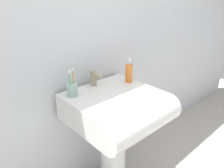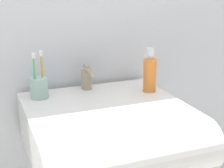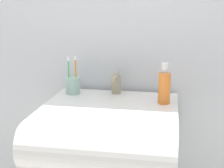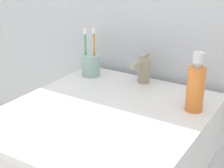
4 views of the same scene
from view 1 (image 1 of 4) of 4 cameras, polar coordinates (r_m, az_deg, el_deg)
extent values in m
cube|color=silver|center=(1.52, -7.36, 13.69)|extent=(5.00, 0.05, 2.40)
cylinder|color=white|center=(1.69, 0.28, -18.15)|extent=(0.18, 0.18, 0.66)
cube|color=white|center=(1.45, 0.32, -5.75)|extent=(0.56, 0.50, 0.18)
cylinder|color=white|center=(1.31, 7.80, -9.63)|extent=(0.56, 0.18, 0.18)
cylinder|color=tan|center=(1.53, -4.87, 1.17)|extent=(0.04, 0.04, 0.09)
cylinder|color=tan|center=(1.48, -3.85, 2.22)|extent=(0.02, 0.09, 0.02)
cube|color=tan|center=(1.51, -4.94, 3.10)|extent=(0.01, 0.06, 0.01)
cylinder|color=#99BFB2|center=(1.40, -10.36, -1.53)|extent=(0.07, 0.07, 0.08)
cylinder|color=#3FB266|center=(1.36, -10.85, -0.03)|extent=(0.01, 0.01, 0.14)
cube|color=white|center=(1.33, -11.11, 3.18)|extent=(0.01, 0.01, 0.02)
cylinder|color=orange|center=(1.39, -10.05, 0.52)|extent=(0.01, 0.01, 0.15)
cube|color=white|center=(1.36, -10.29, 3.76)|extent=(0.01, 0.01, 0.02)
cylinder|color=orange|center=(1.58, 4.43, 2.81)|extent=(0.05, 0.05, 0.13)
cylinder|color=silver|center=(1.55, 4.51, 5.37)|extent=(0.02, 0.02, 0.01)
cylinder|color=silver|center=(1.55, 4.54, 6.17)|extent=(0.03, 0.03, 0.03)
camera|label=2|loc=(0.52, 62.15, -10.36)|focal=55.00mm
camera|label=3|loc=(1.20, 67.01, 0.37)|focal=55.00mm
camera|label=4|loc=(1.37, 43.81, 9.99)|focal=55.00mm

